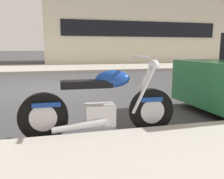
% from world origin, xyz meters
% --- Properties ---
extents(ground_plane, '(260.00, 260.00, 0.00)m').
position_xyz_m(ground_plane, '(0.00, 0.00, 0.00)').
color(ground_plane, '#3D3D3F').
extents(sidewalk_far_curb, '(120.00, 5.00, 0.14)m').
position_xyz_m(sidewalk_far_curb, '(12.00, 6.86, 0.07)').
color(sidewalk_far_curb, '#ADA89E').
rests_on(sidewalk_far_curb, ground).
extents(parking_stall_stripe, '(0.12, 2.20, 0.01)m').
position_xyz_m(parking_stall_stripe, '(0.00, -3.76, 0.00)').
color(parking_stall_stripe, silver).
rests_on(parking_stall_stripe, ground).
extents(parked_motorcycle, '(2.15, 0.62, 1.12)m').
position_xyz_m(parked_motorcycle, '(0.88, -4.27, 0.43)').
color(parked_motorcycle, black).
rests_on(parked_motorcycle, ground).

